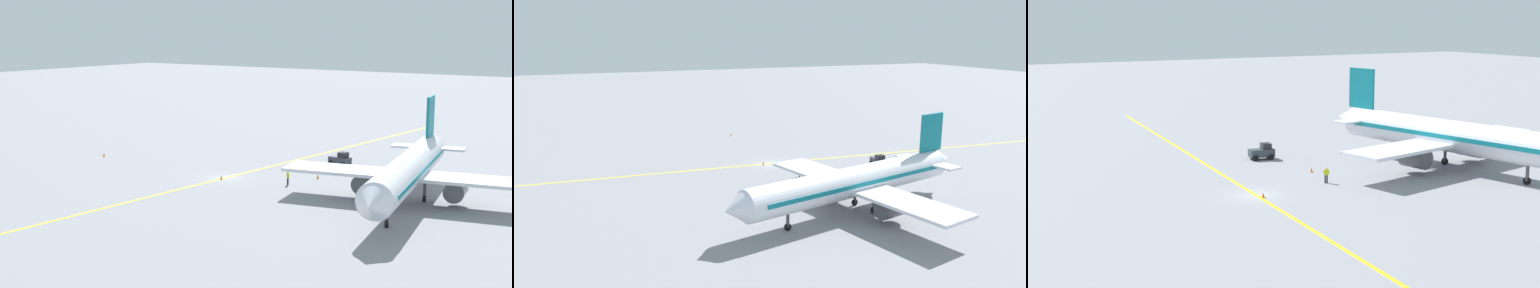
% 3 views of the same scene
% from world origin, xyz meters
% --- Properties ---
extents(ground_plane, '(400.00, 400.00, 0.00)m').
position_xyz_m(ground_plane, '(0.00, 0.00, 0.00)').
color(ground_plane, gray).
extents(apron_yellow_centreline, '(9.56, 119.68, 0.01)m').
position_xyz_m(apron_yellow_centreline, '(0.00, 0.00, 0.00)').
color(apron_yellow_centreline, yellow).
rests_on(apron_yellow_centreline, ground).
extents(airplane_at_gate, '(28.47, 35.32, 10.60)m').
position_xyz_m(airplane_at_gate, '(-24.44, -0.47, 3.71)').
color(airplane_at_gate, silver).
rests_on(airplane_at_gate, ground).
extents(baggage_tug_dark, '(3.18, 2.10, 2.11)m').
position_xyz_m(baggage_tug_dark, '(-8.41, -15.28, 0.90)').
color(baggage_tug_dark, '#333842').
rests_on(baggage_tug_dark, ground).
extents(ground_crew_worker, '(0.48, 0.39, 1.68)m').
position_xyz_m(ground_crew_worker, '(-8.67, -1.07, 0.91)').
color(ground_crew_worker, '#23232D').
rests_on(ground_crew_worker, ground).
extents(traffic_cone_near_nose, '(0.32, 0.32, 0.55)m').
position_xyz_m(traffic_cone_near_nose, '(-9.96, -6.23, 0.28)').
color(traffic_cone_near_nose, orange).
rests_on(traffic_cone_near_nose, ground).
extents(traffic_cone_mid_apron, '(0.32, 0.32, 0.55)m').
position_xyz_m(traffic_cone_mid_apron, '(23.85, -1.57, 0.28)').
color(traffic_cone_mid_apron, orange).
rests_on(traffic_cone_mid_apron, ground).
extents(traffic_cone_by_wingtip, '(0.32, 0.32, 0.55)m').
position_xyz_m(traffic_cone_by_wingtip, '(-0.19, 1.22, 0.28)').
color(traffic_cone_by_wingtip, orange).
rests_on(traffic_cone_by_wingtip, ground).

